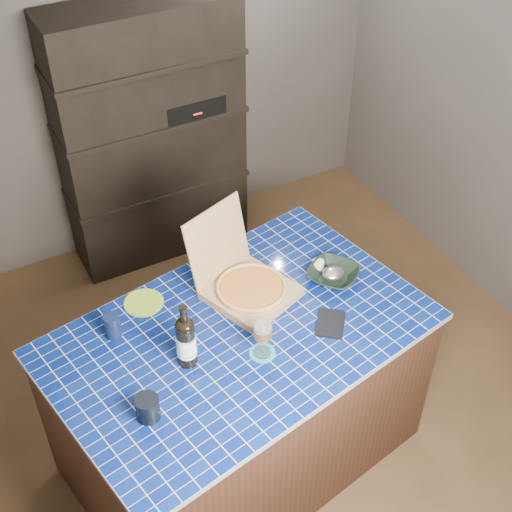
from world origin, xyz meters
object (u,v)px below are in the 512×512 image
dvd_case (331,323)px  bowl (333,275)px  pizza_box (248,286)px  wine_glass (263,331)px  mead_bottle (186,341)px  kitchen_island (240,396)px

dvd_case → bowl: (0.18, 0.26, 0.02)m
pizza_box → dvd_case: (0.25, -0.36, -0.05)m
wine_glass → bowl: bearing=25.8°
mead_bottle → wine_glass: (0.31, -0.11, 0.01)m
wine_glass → dvd_case: 0.39m
bowl → kitchen_island: bearing=-170.3°
kitchen_island → bowl: (0.58, 0.10, 0.50)m
mead_bottle → wine_glass: mead_bottle is taller
wine_glass → pizza_box: bearing=71.9°
dvd_case → pizza_box: bearing=163.2°
pizza_box → bowl: pizza_box is taller
wine_glass → bowl: wine_glass is taller
kitchen_island → bowl: 0.78m
kitchen_island → dvd_case: (0.40, -0.16, 0.48)m
kitchen_island → bowl: bowl is taller
mead_bottle → pizza_box: bearing=30.5°
pizza_box → dvd_case: 0.44m
kitchen_island → bowl: size_ratio=7.77×
dvd_case → bowl: 0.32m
kitchen_island → wine_glass: bearing=-89.3°
kitchen_island → pizza_box: bearing=42.2°
pizza_box → mead_bottle: 0.51m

